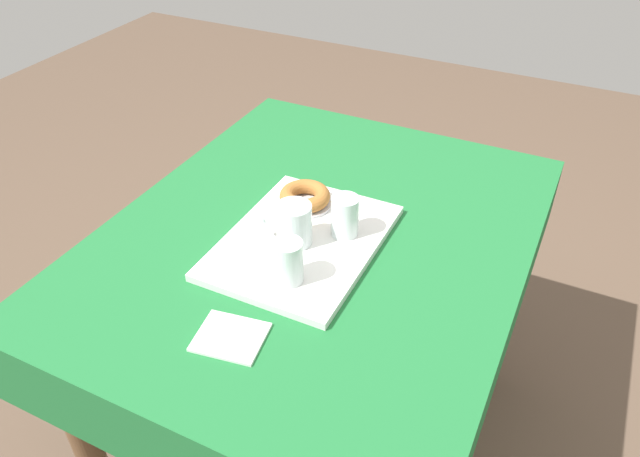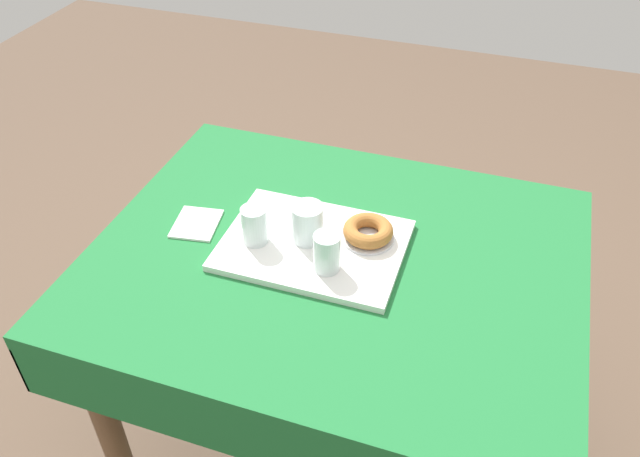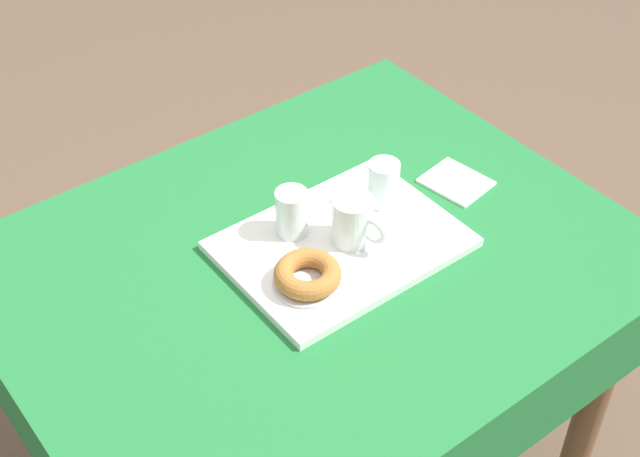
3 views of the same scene
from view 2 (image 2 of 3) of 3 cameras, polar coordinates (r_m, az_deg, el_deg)
ground_plane at (r=2.07m, az=1.03°, el=-18.17°), size 6.00×6.00×0.00m
dining_table at (r=1.56m, az=1.30°, el=-5.27°), size 1.13×0.90×0.75m
serving_tray at (r=1.51m, az=-0.58°, el=-1.48°), size 0.42×0.31×0.02m
tea_mug_left at (r=1.49m, az=-1.10°, el=0.46°), size 0.08×0.11×0.09m
water_glass_near at (r=1.41m, az=0.72°, el=-2.31°), size 0.06×0.06×0.09m
water_glass_far at (r=1.49m, az=-5.83°, el=0.18°), size 0.06×0.06×0.09m
donut_plate_left at (r=1.51m, az=4.26°, el=-0.80°), size 0.12×0.12×0.01m
sugar_donut_left at (r=1.50m, az=4.30°, el=-0.19°), size 0.12×0.12×0.03m
paper_napkin at (r=1.61m, az=-10.90°, el=0.43°), size 0.12×0.14×0.01m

